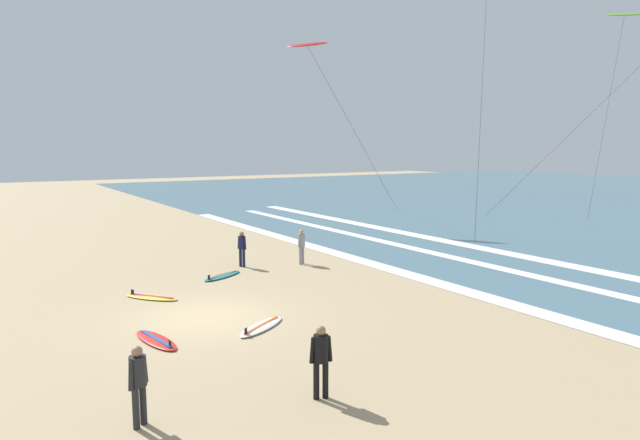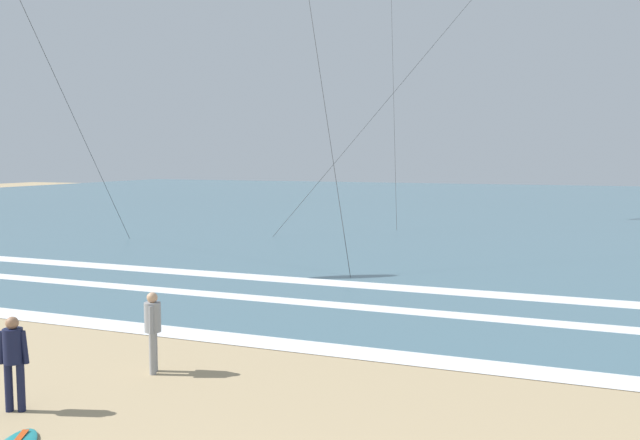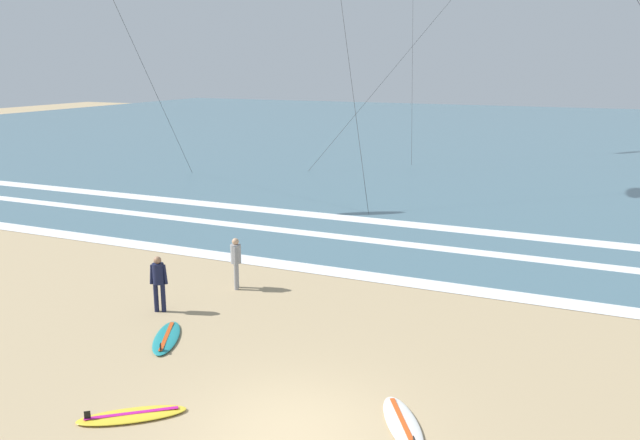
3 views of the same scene
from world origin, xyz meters
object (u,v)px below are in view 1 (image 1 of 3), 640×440
at_px(surfboard_near_water, 152,297).
at_px(kite_lime_far_left, 624,16).
at_px(surfer_left_far, 242,246).
at_px(surfboard_foreground_flat, 262,326).
at_px(surfer_right_near, 138,379).
at_px(kite_red_mid_center, 308,46).
at_px(surfboard_left_pile, 222,276).
at_px(surfer_foreground_main, 321,355).
at_px(surfboard_right_spare, 156,340).
at_px(surfer_left_near, 301,244).

bearing_deg(surfboard_near_water, kite_lime_far_left, 99.58).
height_order(surfer_left_far, kite_lime_far_left, kite_lime_far_left).
bearing_deg(surfboard_foreground_flat, surfer_right_near, -49.13).
bearing_deg(surfboard_foreground_flat, kite_red_mid_center, 145.45).
bearing_deg(surfboard_left_pile, surfboard_foreground_flat, -12.47).
xyz_separation_m(surfer_foreground_main, surfboard_right_spare, (-5.28, -2.01, -0.91)).
bearing_deg(surfer_left_far, kite_lime_far_left, 96.23).
relative_size(surfer_left_far, surfboard_near_water, 0.79).
xyz_separation_m(surfboard_right_spare, surfboard_left_pile, (-6.08, 4.42, 0.00)).
bearing_deg(kite_red_mid_center, surfer_left_far, -42.44).
distance_m(surfboard_near_water, kite_lime_far_left, 45.15).
bearing_deg(surfer_left_near, surfer_foreground_main, -28.68).
relative_size(surfer_right_near, surfer_left_near, 1.00).
bearing_deg(surfer_left_near, surfer_left_far, -110.39).
relative_size(surfer_left_far, surfer_left_near, 1.00).
height_order(surfer_right_near, kite_red_mid_center, kite_red_mid_center).
height_order(surfer_foreground_main, kite_lime_far_left, kite_lime_far_left).
height_order(surfer_foreground_main, kite_red_mid_center, kite_red_mid_center).
bearing_deg(surfboard_left_pile, surfer_right_near, -29.53).
height_order(surfer_left_far, surfboard_near_water, surfer_left_far).
distance_m(surfboard_left_pile, kite_lime_far_left, 41.85).
distance_m(surfboard_right_spare, surfboard_near_water, 4.53).
bearing_deg(surfboard_near_water, surfer_left_far, 121.92).
height_order(surfer_left_near, kite_red_mid_center, kite_red_mid_center).
bearing_deg(surfboard_right_spare, surfboard_near_water, 166.27).
bearing_deg(surfboard_foreground_flat, surfboard_near_water, -159.17).
bearing_deg(surfer_left_near, kite_lime_far_left, 98.23).
distance_m(surfboard_foreground_flat, surfboard_near_water, 5.28).
bearing_deg(surfer_left_near, surfboard_near_water, -74.31).
bearing_deg(surfer_left_far, kite_red_mid_center, 137.56).
bearing_deg(surfboard_left_pile, kite_red_mid_center, 136.88).
relative_size(surfer_left_near, surfboard_foreground_flat, 0.76).
height_order(surfboard_left_pile, kite_lime_far_left, kite_lime_far_left).
distance_m(surfer_left_near, surfboard_foreground_flat, 8.94).
height_order(surfer_right_near, surfboard_near_water, surfer_right_near).
relative_size(surfer_left_near, surfboard_left_pile, 0.75).
bearing_deg(kite_red_mid_center, surfer_right_near, -37.50).
bearing_deg(kite_lime_far_left, surfboard_foreground_flat, -73.24).
xyz_separation_m(surfboard_foreground_flat, kite_red_mid_center, (-19.08, 13.14, 12.23)).
bearing_deg(surfer_foreground_main, surfer_left_far, 162.93).
distance_m(surfer_foreground_main, surfer_right_near, 3.64).
xyz_separation_m(surfboard_left_pile, kite_lime_far_left, (-5.34, 38.23, 16.15)).
bearing_deg(surfer_foreground_main, surfboard_left_pile, 168.06).
relative_size(surfer_right_near, kite_lime_far_left, 0.10).
height_order(surfer_left_near, surfboard_foreground_flat, surfer_left_near).
height_order(surfboard_right_spare, surfboard_foreground_flat, same).
height_order(surfer_right_near, surfboard_foreground_flat, surfer_right_near).
relative_size(surfboard_near_water, kite_lime_far_left, 0.12).
bearing_deg(kite_red_mid_center, surfer_left_near, -32.35).
height_order(surfer_right_near, surfboard_left_pile, surfer_right_near).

